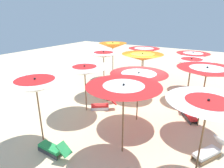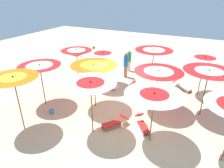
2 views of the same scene
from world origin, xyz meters
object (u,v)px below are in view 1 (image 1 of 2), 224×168
object	(u,v)px
beach_umbrella_8	(193,56)
beach_umbrella_0	(113,46)
beach_umbrella_10	(207,72)
lounger_3	(108,95)
lounger_2	(209,151)
beach_ball	(129,79)
beach_umbrella_3	(36,86)
beach_umbrella_5	(142,57)
beach_umbrella_7	(124,91)
lounger_1	(189,114)
lounger_4	(102,105)
beach_umbrella_2	(85,71)
lounger_5	(53,148)
beach_umbrella_1	(104,55)
beach_umbrella_6	(139,77)
beach_umbrella_11	(207,108)
lounger_0	(181,96)
beach_umbrella_4	(144,51)
beach_umbrella_9	(191,63)

from	to	relation	value
beach_umbrella_8	beach_umbrella_0	bearing A→B (deg)	97.95
beach_umbrella_10	lounger_3	xyz separation A→B (m)	(0.35, 4.56, -2.05)
lounger_2	beach_ball	distance (m)	7.73
beach_umbrella_3	beach_umbrella_5	xyz separation A→B (m)	(5.94, -1.18, 0.04)
beach_umbrella_5	beach_umbrella_7	size ratio (longest dim) A/B	0.99
lounger_1	lounger_4	world-z (taller)	lounger_4
lounger_2	lounger_3	world-z (taller)	lounger_2
beach_umbrella_0	beach_umbrella_2	distance (m)	5.45
beach_umbrella_0	lounger_5	size ratio (longest dim) A/B	1.99
beach_umbrella_1	lounger_5	size ratio (longest dim) A/B	1.90
beach_umbrella_0	lounger_2	xyz separation A→B (m)	(-5.62, -7.01, -2.08)
beach_umbrella_1	beach_umbrella_6	bearing A→B (deg)	-122.54
beach_umbrella_6	beach_ball	distance (m)	5.50
beach_umbrella_3	lounger_4	bearing A→B (deg)	-8.00
beach_umbrella_0	beach_umbrella_11	distance (m)	9.42
lounger_2	lounger_3	bearing A→B (deg)	-82.75
lounger_3	lounger_5	xyz separation A→B (m)	(-4.64, -0.87, -0.01)
beach_umbrella_2	lounger_2	xyz separation A→B (m)	(-0.46, -5.29, -1.75)
beach_umbrella_1	beach_umbrella_7	bearing A→B (deg)	-139.42
beach_umbrella_2	lounger_0	xyz separation A→B (m)	(3.61, -3.52, -1.74)
beach_umbrella_3	beach_umbrella_10	xyz separation A→B (m)	(3.96, -4.58, 0.18)
lounger_1	beach_umbrella_3	bearing A→B (deg)	-76.64
beach_umbrella_11	lounger_2	distance (m)	2.07
beach_umbrella_1	beach_umbrella_5	distance (m)	2.13
beach_umbrella_0	beach_umbrella_1	distance (m)	3.04
beach_umbrella_4	beach_umbrella_6	xyz separation A→B (m)	(-5.41, -2.06, -0.09)
beach_umbrella_11	lounger_2	bearing A→B (deg)	-13.88
beach_umbrella_4	beach_umbrella_8	world-z (taller)	beach_umbrella_4
beach_umbrella_1	lounger_0	xyz separation A→B (m)	(1.27, -4.09, -1.99)
beach_umbrella_9	beach_umbrella_10	bearing A→B (deg)	-160.14
beach_umbrella_6	lounger_0	xyz separation A→B (m)	(3.16, -1.12, -1.72)
lounger_0	lounger_2	distance (m)	4.44
beach_umbrella_5	lounger_4	size ratio (longest dim) A/B	2.07
beach_umbrella_3	lounger_0	bearing A→B (deg)	-28.60
beach_umbrella_4	lounger_3	xyz separation A→B (m)	(-4.16, 0.19, -1.81)
beach_umbrella_4	beach_umbrella_11	size ratio (longest dim) A/B	0.97
beach_umbrella_3	beach_umbrella_8	distance (m)	9.13
beach_umbrella_9	beach_umbrella_10	xyz separation A→B (m)	(-2.80, -1.01, 0.33)
beach_umbrella_5	beach_umbrella_7	distance (m)	5.22
beach_umbrella_5	lounger_5	bearing A→B (deg)	177.28
beach_umbrella_3	lounger_5	size ratio (longest dim) A/B	1.85
beach_umbrella_4	beach_umbrella_5	xyz separation A→B (m)	(-2.53, -0.97, 0.10)
beach_umbrella_0	beach_umbrella_5	xyz separation A→B (m)	(-1.84, -3.02, -0.16)
beach_ball	beach_umbrella_9	bearing A→B (deg)	-100.99
beach_umbrella_10	lounger_4	distance (m)	4.70
beach_umbrella_10	lounger_2	size ratio (longest dim) A/B	1.97
beach_umbrella_0	lounger_3	xyz separation A→B (m)	(-3.47, -1.85, -2.08)
beach_umbrella_1	beach_umbrella_10	size ratio (longest dim) A/B	0.97
beach_umbrella_4	beach_ball	world-z (taller)	beach_umbrella_4
beach_umbrella_7	lounger_4	bearing A→B (deg)	46.75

